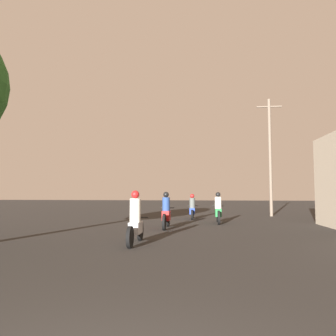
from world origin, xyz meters
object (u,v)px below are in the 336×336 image
Objects in this scene: motorcycle_silver at (135,222)px; utility_pole_far at (270,154)px; motorcycle_blue at (192,209)px; motorcycle_red at (166,213)px; motorcycle_green at (218,211)px.

utility_pole_far is at bearing 69.62° from motorcycle_silver.
motorcycle_red is at bearing -93.47° from motorcycle_blue.
motorcycle_blue is (0.94, 5.09, -0.05)m from motorcycle_red.
motorcycle_red is at bearing -127.62° from utility_pole_far.
motorcycle_red is 1.03× the size of motorcycle_green.
motorcycle_silver is at bearing -95.84° from motorcycle_red.
motorcycle_red is 5.17m from motorcycle_blue.
motorcycle_blue is (-1.37, 2.50, -0.04)m from motorcycle_green.
motorcycle_silver is at bearing -117.80° from utility_pole_far.
motorcycle_silver reaches higher than motorcycle_green.
utility_pole_far is (5.90, 7.66, 3.35)m from motorcycle_red.
motorcycle_green is at bearing -125.29° from utility_pole_far.
motorcycle_red is (0.42, 4.34, -0.01)m from motorcycle_silver.
motorcycle_blue is 0.24× the size of utility_pole_far.
motorcycle_silver is at bearing -118.01° from motorcycle_green.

